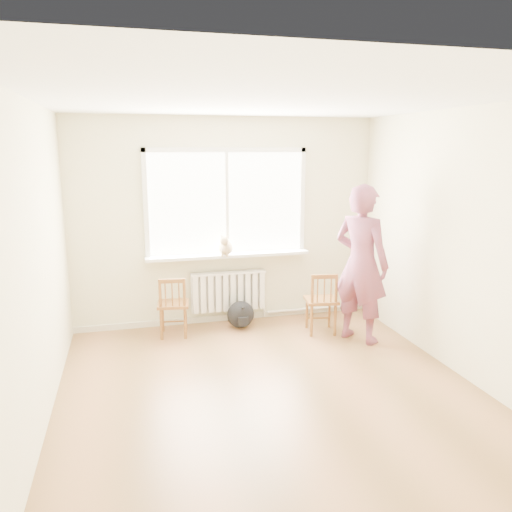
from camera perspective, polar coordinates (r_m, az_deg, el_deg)
floor at (r=4.89m, az=2.12°, el=-15.84°), size 4.50×4.50×0.00m
ceiling at (r=4.33m, az=2.41°, el=17.51°), size 4.50×4.50×0.00m
back_wall at (r=6.57m, az=-3.39°, el=3.89°), size 4.00×0.01×2.70m
window at (r=6.51m, az=-3.38°, el=6.58°), size 2.12×0.05×1.42m
windowsill at (r=6.54m, az=-3.16°, el=0.11°), size 2.15×0.22×0.04m
radiator at (r=6.68m, az=-3.14°, el=-3.98°), size 1.00×0.12×0.55m
heating_pipe at (r=7.15m, az=6.76°, el=-5.96°), size 1.40×0.04×0.04m
baseboard at (r=6.87m, az=-3.23°, el=-7.01°), size 4.00×0.03×0.08m
chair_left at (r=6.27m, az=-9.46°, el=-5.71°), size 0.42×0.41×0.77m
chair_right at (r=6.34m, az=7.54°, el=-5.31°), size 0.45×0.43×0.79m
person at (r=6.07m, az=11.92°, el=-0.89°), size 0.77×0.83×1.90m
cat at (r=6.42m, az=-3.54°, el=1.13°), size 0.26×0.43×0.29m
backpack at (r=6.55m, az=-1.76°, el=-6.69°), size 0.40×0.33×0.36m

